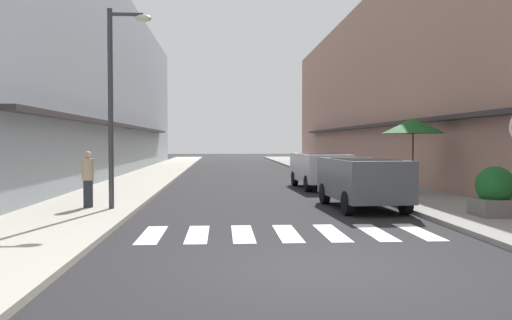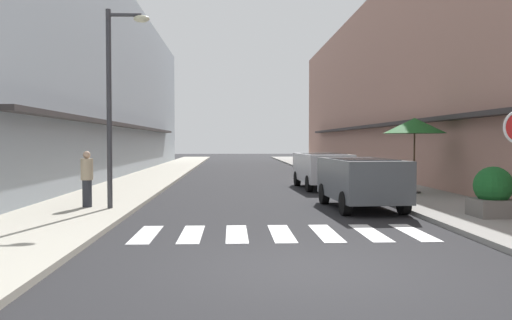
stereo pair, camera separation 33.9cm
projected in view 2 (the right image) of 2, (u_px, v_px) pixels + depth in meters
The scene contains 12 objects.
ground_plane at pixel (251, 178), 28.64m from camera, with size 113.05×113.05×0.00m, color #232326.
sidewalk_left at pixel (153, 177), 28.40m from camera, with size 3.14×71.94×0.12m, color #ADA899.
sidewalk_right at pixel (348, 176), 28.88m from camera, with size 3.14×71.94×0.12m, color gray.
building_row_left at pixel (83, 82), 29.60m from camera, with size 5.50×48.25×10.55m.
building_row_right at pixel (413, 86), 30.46m from camera, with size 5.50×48.25×10.27m.
crosswalk at pixel (281, 233), 11.24m from camera, with size 6.15×2.20×0.01m.
parked_car_near at pixel (361, 177), 15.31m from camera, with size 1.95×4.00×1.47m.
parked_car_mid at pixel (322, 167), 22.00m from camera, with size 1.96×4.37×1.47m.
street_lamp at pixel (116, 87), 14.52m from camera, with size 1.19×0.28×5.45m.
cafe_umbrella at pixel (415, 126), 18.84m from camera, with size 2.20×2.20×2.68m.
planter_corner at pixel (493, 193), 12.95m from camera, with size 0.96×0.96×1.23m.
pedestrian_walking_near at pixel (87, 178), 14.84m from camera, with size 0.34×0.34×1.57m.
Camera 2 is at (-1.05, -8.02, 1.96)m, focal length 37.18 mm.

